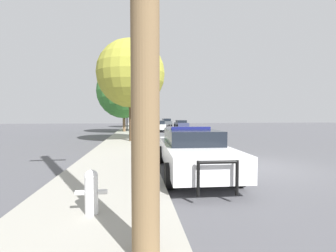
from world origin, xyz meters
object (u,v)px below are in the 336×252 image
at_px(traffic_light, 140,103).
at_px(car_background_oncoming, 181,124).
at_px(fire_hydrant, 91,190).
at_px(tree_sidewalk_near, 131,74).
at_px(car_background_midblock, 158,126).
at_px(tree_sidewalk_mid, 124,92).
at_px(police_car, 192,149).
at_px(car_background_distant, 166,122).
at_px(tree_sidewalk_far, 134,102).

height_order(traffic_light, car_background_oncoming, traffic_light).
relative_size(fire_hydrant, tree_sidewalk_near, 0.11).
height_order(car_background_midblock, tree_sidewalk_near, tree_sidewalk_near).
distance_m(car_background_oncoming, tree_sidewalk_mid, 12.54).
xyz_separation_m(police_car, car_background_midblock, (0.86, 20.61, -0.03)).
xyz_separation_m(police_car, traffic_light, (-1.46, 19.74, 2.73)).
bearing_deg(car_background_midblock, traffic_light, -155.56).
xyz_separation_m(tree_sidewalk_near, tree_sidewalk_mid, (-1.06, 10.18, -0.13)).
bearing_deg(fire_hydrant, tree_sidewalk_mid, 91.66).
relative_size(police_car, tree_sidewalk_mid, 0.71).
xyz_separation_m(traffic_light, tree_sidewalk_near, (-0.73, -10.86, 1.37)).
distance_m(car_background_distant, car_background_oncoming, 9.53).
height_order(police_car, fire_hydrant, police_car).
height_order(police_car, car_background_oncoming, police_car).
xyz_separation_m(car_background_distant, tree_sidewalk_near, (-6.20, -28.03, 4.09)).
bearing_deg(police_car, tree_sidewalk_near, -73.38).
xyz_separation_m(police_car, tree_sidewalk_far, (-2.21, 31.74, 3.56)).
distance_m(traffic_light, tree_sidewalk_near, 10.97).
bearing_deg(car_background_distant, car_background_oncoming, -84.27).
relative_size(fire_hydrant, tree_sidewalk_far, 0.11).
distance_m(fire_hydrant, car_background_oncoming, 31.61).
height_order(car_background_distant, tree_sidewalk_mid, tree_sidewalk_mid).
relative_size(police_car, traffic_light, 1.15).
bearing_deg(fire_hydrant, car_background_distant, 80.63).
height_order(car_background_midblock, tree_sidewalk_far, tree_sidewalk_far).
bearing_deg(car_background_midblock, tree_sidewalk_mid, -155.41).
distance_m(fire_hydrant, car_background_midblock, 24.05).
relative_size(car_background_oncoming, tree_sidewalk_mid, 0.55).
bearing_deg(traffic_light, tree_sidewalk_far, 93.58).
bearing_deg(tree_sidewalk_mid, traffic_light, 20.72).
xyz_separation_m(car_background_midblock, car_background_oncoming, (4.28, 6.85, -0.03)).
bearing_deg(tree_sidewalk_near, police_car, -76.11).
bearing_deg(police_car, fire_hydrant, 53.31).
bearing_deg(tree_sidewalk_far, car_background_oncoming, -30.21).
bearing_deg(tree_sidewalk_mid, police_car, -80.29).
relative_size(car_background_distant, tree_sidewalk_mid, 0.55).
distance_m(fire_hydrant, tree_sidewalk_near, 12.82).
bearing_deg(police_car, car_background_oncoming, -97.88).
bearing_deg(traffic_light, tree_sidewalk_near, -93.87).
relative_size(tree_sidewalk_far, tree_sidewalk_mid, 0.90).
relative_size(fire_hydrant, car_background_distant, 0.19).
bearing_deg(car_background_midblock, fire_hydrant, -94.25).
relative_size(car_background_midblock, tree_sidewalk_far, 0.66).
distance_m(car_background_distant, tree_sidewalk_far, 8.83).
distance_m(police_car, tree_sidewalk_mid, 19.74).
distance_m(car_background_midblock, car_background_oncoming, 8.08).
relative_size(traffic_light, tree_sidewalk_mid, 0.62).
distance_m(police_car, car_background_distant, 37.13).
distance_m(police_car, tree_sidewalk_near, 10.03).
bearing_deg(tree_sidewalk_mid, car_background_distant, 67.86).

